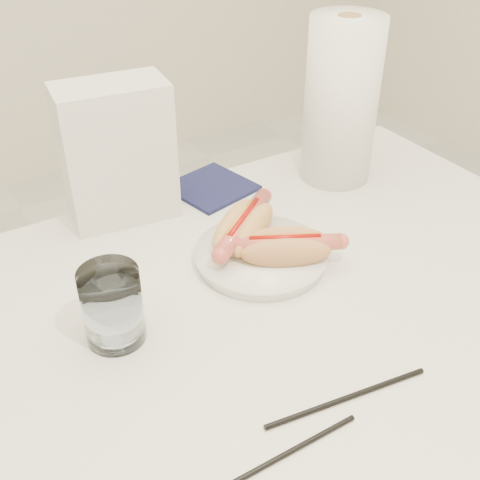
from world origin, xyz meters
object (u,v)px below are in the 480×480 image
table (248,356)px  plate (261,257)px  water_glass (112,306)px  napkin_box (117,153)px  paper_towel_roll (341,101)px  hotdog_left (244,228)px  hotdog_right (284,247)px

table → plate: 0.16m
water_glass → napkin_box: size_ratio=0.46×
paper_towel_roll → hotdog_left: bearing=-157.0°
table → hotdog_right: hotdog_right is taller
hotdog_left → water_glass: (-0.25, -0.08, 0.01)m
plate → paper_towel_roll: 0.35m
napkin_box → paper_towel_roll: (0.40, -0.08, 0.03)m
hotdog_right → paper_towel_roll: 0.34m
table → hotdog_left: bearing=60.3°
hotdog_left → water_glass: water_glass is taller
paper_towel_roll → water_glass: bearing=-159.0°
hotdog_right → water_glass: bearing=-150.4°
hotdog_right → napkin_box: 0.32m
water_glass → napkin_box: 0.31m
plate → napkin_box: 0.29m
plate → paper_towel_roll: (0.27, 0.16, 0.14)m
hotdog_right → hotdog_left: bearing=136.1°
hotdog_left → water_glass: 0.26m
table → plate: size_ratio=6.07×
water_glass → paper_towel_roll: (0.53, 0.20, 0.10)m
plate → hotdog_left: size_ratio=1.23×
napkin_box → hotdog_right: bearing=-54.8°
table → hotdog_right: (0.11, 0.08, 0.10)m
hotdog_left → hotdog_right: hotdog_left is taller
table → water_glass: size_ratio=11.18×
plate → water_glass: 0.26m
plate → table: bearing=-129.9°
hotdog_left → hotdog_right: bearing=-108.0°
plate → water_glass: (-0.25, -0.04, 0.05)m
hotdog_left → napkin_box: 0.24m
table → hotdog_right: 0.17m
water_glass → paper_towel_roll: bearing=21.0°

